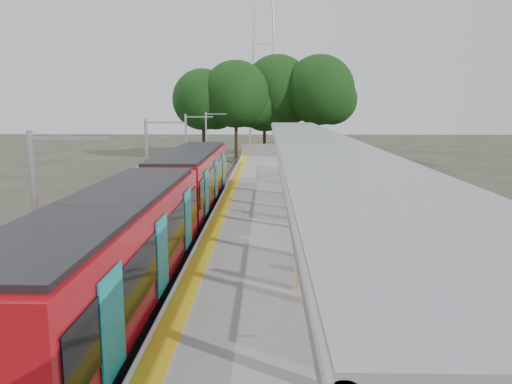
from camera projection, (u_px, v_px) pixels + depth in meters
trackbed at (188, 220)px, 26.09m from camera, size 3.00×70.00×0.24m
platform at (274, 213)px, 25.92m from camera, size 6.00×50.00×1.00m
tactile_strip at (225, 203)px, 25.89m from camera, size 0.60×50.00×0.02m
end_fence at (271, 150)px, 50.31m from camera, size 6.00×0.10×1.20m
train at (165, 204)px, 20.23m from camera, size 2.74×27.60×3.62m
canopy at (313, 148)px, 21.50m from camera, size 3.27×38.00×3.66m
pylon at (264, 18)px, 74.98m from camera, size 8.00×4.00×38.00m
tree_cluster at (266, 94)px, 56.06m from camera, size 20.25×10.94×11.82m
catenary_masts at (149, 169)px, 24.67m from camera, size 2.08×48.16×5.40m
bench_mid at (359, 246)px, 16.00m from camera, size 0.57×1.61×1.08m
bench_far at (322, 189)px, 26.78m from camera, size 1.00×1.72×1.13m
info_pillar_near at (300, 266)px, 13.64m from camera, size 0.35×0.35×1.57m
info_pillar_far at (305, 202)px, 21.88m from camera, size 0.44×0.44×1.95m
litter_bin at (324, 262)px, 14.77m from camera, size 0.54×0.54×0.87m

